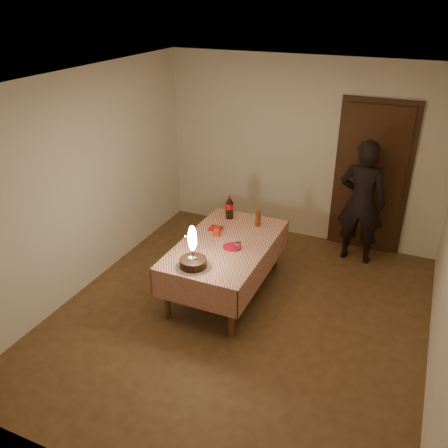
{
  "coord_description": "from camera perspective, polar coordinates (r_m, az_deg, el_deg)",
  "views": [
    {
      "loc": [
        1.6,
        -4.08,
        3.35
      ],
      "look_at": [
        -0.35,
        0.34,
        0.95
      ],
      "focal_mm": 38.0,
      "sensor_mm": 36.0,
      "label": 1
    }
  ],
  "objects": [
    {
      "name": "napkin_stack",
      "position": [
        5.86,
        -1.04,
        -0.55
      ],
      "size": [
        0.15,
        0.15,
        0.02
      ],
      "primitive_type": "cube",
      "color": "#AE1317",
      "rests_on": "dining_table"
    },
    {
      "name": "red_plate",
      "position": [
        5.46,
        0.97,
        -2.78
      ],
      "size": [
        0.22,
        0.22,
        0.01
      ],
      "primitive_type": "cylinder",
      "color": "red",
      "rests_on": "dining_table"
    },
    {
      "name": "clear_cup",
      "position": [
        5.4,
        1.73,
        -2.67
      ],
      "size": [
        0.07,
        0.07,
        0.09
      ],
      "primitive_type": "cylinder",
      "color": "silver",
      "rests_on": "dining_table"
    },
    {
      "name": "photographer",
      "position": [
        6.47,
        16.22,
        2.56
      ],
      "size": [
        0.63,
        0.46,
        1.69
      ],
      "color": "black",
      "rests_on": "ground"
    },
    {
      "name": "red_cup",
      "position": [
        5.7,
        -0.86,
        -0.92
      ],
      "size": [
        0.08,
        0.08,
        0.1
      ],
      "primitive_type": "cylinder",
      "color": "red",
      "rests_on": "dining_table"
    },
    {
      "name": "ground",
      "position": [
        5.52,
        1.92,
        -10.98
      ],
      "size": [
        4.0,
        4.5,
        0.01
      ],
      "primitive_type": "cube",
      "color": "brown",
      "rests_on": "ground"
    },
    {
      "name": "dining_table",
      "position": [
        5.6,
        0.21,
        -3.09
      ],
      "size": [
        1.02,
        1.72,
        0.68
      ],
      "color": "brown",
      "rests_on": "ground"
    },
    {
      "name": "room_shell",
      "position": [
        4.76,
        2.95,
        5.49
      ],
      "size": [
        4.04,
        4.54,
        2.62
      ],
      "color": "beige",
      "rests_on": "ground"
    },
    {
      "name": "birthday_cake",
      "position": [
        5.05,
        -3.75,
        -4.06
      ],
      "size": [
        0.37,
        0.37,
        0.49
      ],
      "color": "white",
      "rests_on": "dining_table"
    },
    {
      "name": "amber_bottle_right",
      "position": [
        5.91,
        4.12,
        0.81
      ],
      "size": [
        0.06,
        0.06,
        0.26
      ],
      "color": "#5E2D10",
      "rests_on": "dining_table"
    },
    {
      "name": "cola_bottle",
      "position": [
        6.09,
        0.67,
        2.04
      ],
      "size": [
        0.1,
        0.1,
        0.32
      ],
      "color": "black",
      "rests_on": "dining_table"
    }
  ]
}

